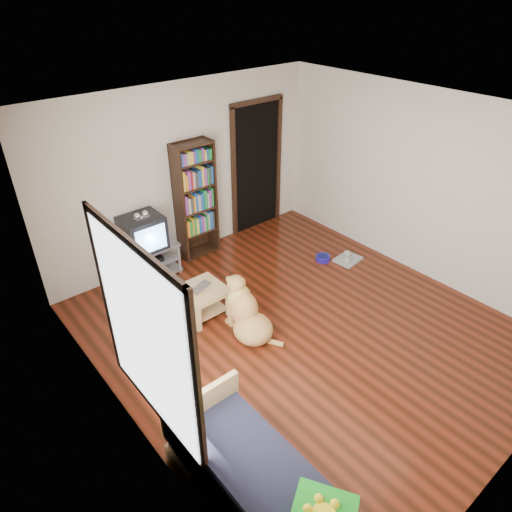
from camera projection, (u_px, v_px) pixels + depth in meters
ground at (301, 329)px, 5.71m from camera, size 5.00×5.00×0.00m
ceiling at (315, 120)px, 4.33m from camera, size 5.00×5.00×0.00m
wall_back at (185, 174)px, 6.65m from camera, size 4.50×0.00×4.50m
wall_left at (117, 325)px, 3.80m from camera, size 0.00×5.00×5.00m
wall_right at (423, 186)px, 6.25m from camera, size 0.00×5.00×5.00m
laptop at (204, 289)px, 5.73m from camera, size 0.36×0.29×0.02m
dog_bowl at (323, 258)px, 7.04m from camera, size 0.22×0.22×0.08m
grey_rag at (348, 259)px, 7.06m from camera, size 0.44×0.37×0.03m
window at (145, 338)px, 3.37m from camera, size 0.03×1.46×1.70m
doorway at (256, 164)px, 7.47m from camera, size 1.03×0.05×2.19m
tv_stand at (147, 261)px, 6.54m from camera, size 0.90×0.45×0.50m
crt_tv at (142, 232)px, 6.30m from camera, size 0.55×0.52×0.58m
bookshelf at (195, 195)px, 6.73m from camera, size 0.60×0.30×1.80m
sofa at (258, 491)px, 3.65m from camera, size 0.80×1.80×0.80m
coffee_table at (203, 296)px, 5.82m from camera, size 0.55×0.55×0.40m
dog at (247, 315)px, 5.51m from camera, size 0.50×0.92×0.76m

